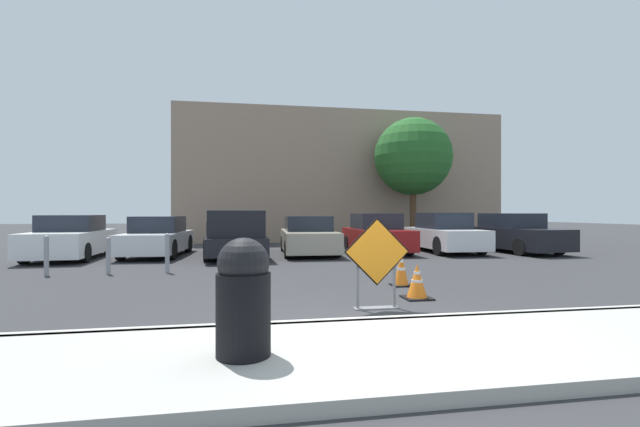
# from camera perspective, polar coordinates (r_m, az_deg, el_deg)

# --- Properties ---
(ground_plane) EXTENTS (96.00, 96.00, 0.00)m
(ground_plane) POSITION_cam_1_polar(r_m,az_deg,el_deg) (15.64, -4.44, -5.55)
(ground_plane) COLOR #333335
(sidewalk_strip) EXTENTS (26.67, 2.36, 0.14)m
(sidewalk_strip) POSITION_cam_1_polar(r_m,az_deg,el_deg) (4.80, 9.11, -17.86)
(sidewalk_strip) COLOR #ADAAA3
(sidewalk_strip) RESTS_ON ground_plane
(curb_lip) EXTENTS (26.67, 0.20, 0.14)m
(curb_lip) POSITION_cam_1_polar(r_m,az_deg,el_deg) (5.88, 5.23, -14.46)
(curb_lip) COLOR #ADAAA3
(curb_lip) RESTS_ON ground_plane
(road_closed_sign) EXTENTS (1.08, 0.20, 1.47)m
(road_closed_sign) POSITION_cam_1_polar(r_m,az_deg,el_deg) (6.94, 7.59, -6.11)
(road_closed_sign) COLOR black
(road_closed_sign) RESTS_ON ground_plane
(traffic_cone_nearest) EXTENTS (0.49, 0.49, 0.63)m
(traffic_cone_nearest) POSITION_cam_1_polar(r_m,az_deg,el_deg) (7.97, 12.80, -8.86)
(traffic_cone_nearest) COLOR black
(traffic_cone_nearest) RESTS_ON ground_plane
(traffic_cone_second) EXTENTS (0.41, 0.41, 0.72)m
(traffic_cone_second) POSITION_cam_1_polar(r_m,az_deg,el_deg) (9.26, 10.77, -7.31)
(traffic_cone_second) COLOR black
(traffic_cone_second) RESTS_ON ground_plane
(parked_car_nearest) EXTENTS (2.00, 4.36, 1.46)m
(parked_car_nearest) POSITION_cam_1_polar(r_m,az_deg,el_deg) (16.62, -30.27, -2.89)
(parked_car_nearest) COLOR white
(parked_car_nearest) RESTS_ON ground_plane
(parked_car_second) EXTENTS (2.02, 4.37, 1.41)m
(parked_car_second) POSITION_cam_1_polar(r_m,az_deg,el_deg) (16.31, -20.81, -3.01)
(parked_car_second) COLOR silver
(parked_car_second) RESTS_ON ground_plane
(pickup_truck) EXTENTS (2.22, 5.43, 1.61)m
(pickup_truck) POSITION_cam_1_polar(r_m,az_deg,el_deg) (15.15, -11.31, -2.98)
(pickup_truck) COLOR black
(pickup_truck) RESTS_ON ground_plane
(parked_car_third) EXTENTS (2.04, 4.53, 1.42)m
(parked_car_third) POSITION_cam_1_polar(r_m,az_deg,el_deg) (15.96, -1.60, -3.08)
(parked_car_third) COLOR #A39984
(parked_car_third) RESTS_ON ground_plane
(parked_car_fourth) EXTENTS (1.85, 4.16, 1.51)m
(parked_car_fourth) POSITION_cam_1_polar(r_m,az_deg,el_deg) (16.68, 7.54, -2.82)
(parked_car_fourth) COLOR maroon
(parked_car_fourth) RESTS_ON ground_plane
(parked_car_fifth) EXTENTS (1.94, 4.40, 1.54)m
(parked_car_fifth) POSITION_cam_1_polar(r_m,az_deg,el_deg) (17.48, 16.20, -2.62)
(parked_car_fifth) COLOR silver
(parked_car_fifth) RESTS_ON ground_plane
(parked_car_sixth) EXTENTS (2.08, 4.74, 1.52)m
(parked_car_sixth) POSITION_cam_1_polar(r_m,az_deg,el_deg) (18.49, 24.27, -2.51)
(parked_car_sixth) COLOR black
(parked_car_sixth) RESTS_ON ground_plane
(trash_bin) EXTENTS (0.54, 0.54, 1.16)m
(trash_bin) POSITION_cam_1_polar(r_m,az_deg,el_deg) (4.35, -10.17, -10.77)
(trash_bin) COLOR black
(trash_bin) RESTS_ON sidewalk_strip
(bollard_nearest) EXTENTS (0.12, 0.12, 1.02)m
(bollard_nearest) POSITION_cam_1_polar(r_m,az_deg,el_deg) (11.67, -19.69, -4.85)
(bollard_nearest) COLOR gray
(bollard_nearest) RESTS_ON ground_plane
(bollard_second) EXTENTS (0.12, 0.12, 0.94)m
(bollard_second) POSITION_cam_1_polar(r_m,az_deg,el_deg) (11.99, -26.40, -4.92)
(bollard_second) COLOR gray
(bollard_second) RESTS_ON ground_plane
(bollard_third) EXTENTS (0.12, 0.12, 0.99)m
(bollard_third) POSITION_cam_1_polar(r_m,az_deg,el_deg) (12.46, -32.67, -4.61)
(bollard_third) COLOR gray
(bollard_third) RESTS_ON ground_plane
(building_facade_backdrop) EXTENTS (17.76, 5.00, 7.05)m
(building_facade_backdrop) POSITION_cam_1_polar(r_m,az_deg,el_deg) (25.01, 2.31, 4.66)
(building_facade_backdrop) COLOR gray
(building_facade_backdrop) RESTS_ON ground_plane
(street_tree_behind_lot) EXTENTS (3.89, 3.89, 6.32)m
(street_tree_behind_lot) POSITION_cam_1_polar(r_m,az_deg,el_deg) (22.20, 12.30, 7.40)
(street_tree_behind_lot) COLOR #513823
(street_tree_behind_lot) RESTS_ON ground_plane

